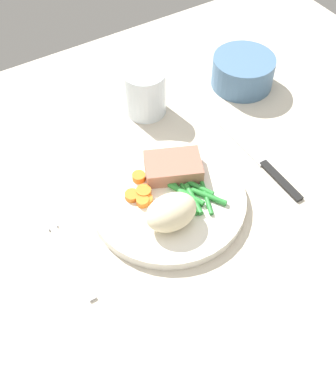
{
  "coord_description": "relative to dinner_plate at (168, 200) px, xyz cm",
  "views": [
    {
      "loc": [
        -20.64,
        -35.81,
        58.41
      ],
      "look_at": [
        2.02,
        1.3,
        4.6
      ],
      "focal_mm": 44.72,
      "sensor_mm": 36.0,
      "label": 1
    }
  ],
  "objects": [
    {
      "name": "dining_table",
      "position": [
        -2.02,
        -1.3,
        -1.8
      ],
      "size": [
        120.0,
        90.0,
        2.0
      ],
      "color": "beige",
      "rests_on": "ground"
    },
    {
      "name": "dinner_plate",
      "position": [
        0.0,
        0.0,
        0.0
      ],
      "size": [
        23.04,
        23.04,
        1.6
      ],
      "primitive_type": "cylinder",
      "color": "white",
      "rests_on": "dining_table"
    },
    {
      "name": "meat_portion",
      "position": [
        3.11,
        3.63,
        2.02
      ],
      "size": [
        10.04,
        8.65,
        2.44
      ],
      "primitive_type": "cube",
      "rotation": [
        0.0,
        0.0,
        -0.41
      ],
      "color": "#A86B56",
      "rests_on": "dinner_plate"
    },
    {
      "name": "mashed_potatoes",
      "position": [
        -2.07,
        -4.15,
        3.11
      ],
      "size": [
        7.49,
        5.46,
        4.62
      ],
      "primitive_type": "ellipsoid",
      "color": "beige",
      "rests_on": "dinner_plate"
    },
    {
      "name": "carrot_slices",
      "position": [
        -3.26,
        2.4,
        1.29
      ],
      "size": [
        4.54,
        6.29,
        1.13
      ],
      "color": "orange",
      "rests_on": "dinner_plate"
    },
    {
      "name": "green_beans",
      "position": [
        3.2,
        -1.9,
        1.2
      ],
      "size": [
        5.91,
        8.56,
        0.86
      ],
      "color": "#2D8C38",
      "rests_on": "dinner_plate"
    },
    {
      "name": "fork",
      "position": [
        -16.4,
        -0.26,
        -0.6
      ],
      "size": [
        1.44,
        16.6,
        0.4
      ],
      "rotation": [
        0.0,
        0.0,
        0.06
      ],
      "color": "silver",
      "rests_on": "dining_table"
    },
    {
      "name": "knife",
      "position": [
        17.03,
        -0.29,
        -0.6
      ],
      "size": [
        1.7,
        20.5,
        0.64
      ],
      "rotation": [
        0.0,
        0.0,
        -0.04
      ],
      "color": "black",
      "rests_on": "dining_table"
    },
    {
      "name": "water_glass",
      "position": [
        7.42,
        19.57,
        2.72
      ],
      "size": [
        7.06,
        7.06,
        8.16
      ],
      "color": "silver",
      "rests_on": "dining_table"
    },
    {
      "name": "salad_bowl",
      "position": [
        26.16,
        16.77,
        2.36
      ],
      "size": [
        11.22,
        11.22,
        5.61
      ],
      "color": "#4C7299",
      "rests_on": "dining_table"
    }
  ]
}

